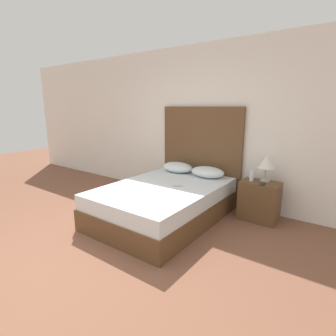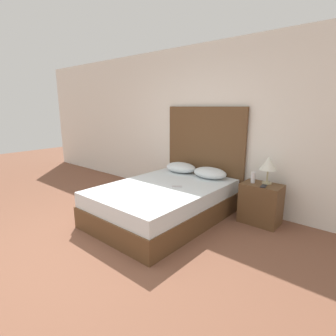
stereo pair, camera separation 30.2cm
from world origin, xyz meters
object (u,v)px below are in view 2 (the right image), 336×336
at_px(table_lamp, 268,164).
at_px(bed, 163,202).
at_px(phone_on_nightstand, 264,186).
at_px(phone_on_bed, 177,187).
at_px(nightstand, 261,204).

bearing_deg(table_lamp, bed, -144.47).
xyz_separation_m(table_lamp, phone_on_nightstand, (0.02, -0.17, -0.28)).
bearing_deg(phone_on_nightstand, phone_on_bed, -149.12).
distance_m(nightstand, table_lamp, 0.59).
height_order(bed, phone_on_bed, phone_on_bed).
xyz_separation_m(nightstand, phone_on_nightstand, (0.05, -0.09, 0.30)).
distance_m(phone_on_bed, nightstand, 1.24).
bearing_deg(nightstand, table_lamp, 65.32).
xyz_separation_m(phone_on_bed, nightstand, (0.99, 0.71, -0.23)).
bearing_deg(nightstand, phone_on_nightstand, -60.42).
bearing_deg(phone_on_bed, bed, -157.97).
height_order(table_lamp, phone_on_nightstand, table_lamp).
relative_size(phone_on_bed, nightstand, 0.27).
xyz_separation_m(bed, table_lamp, (1.22, 0.87, 0.62)).
height_order(nightstand, table_lamp, table_lamp).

